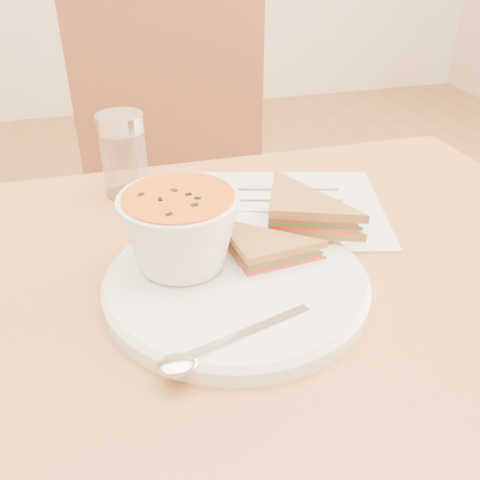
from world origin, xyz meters
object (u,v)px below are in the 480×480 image
object	(u,v)px
condiment_shaker	(124,155)
soup_bowl	(181,234)
plate	(236,283)
chair_far	(190,239)

from	to	relation	value
condiment_shaker	soup_bowl	bearing A→B (deg)	-80.94
soup_bowl	condiment_shaker	bearing A→B (deg)	99.06
plate	condiment_shaker	xyz separation A→B (m)	(-0.09, 0.27, 0.05)
chair_far	condiment_shaker	world-z (taller)	chair_far
plate	condiment_shaker	bearing A→B (deg)	108.38
plate	soup_bowl	bearing A→B (deg)	147.55
chair_far	soup_bowl	size ratio (longest dim) A/B	7.54
condiment_shaker	plate	bearing A→B (deg)	-71.62
soup_bowl	chair_far	bearing A→B (deg)	79.45
soup_bowl	condiment_shaker	xyz separation A→B (m)	(-0.04, 0.24, -0.00)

